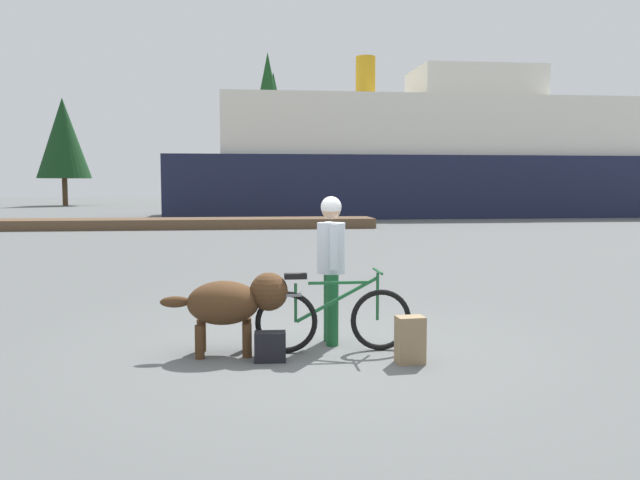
# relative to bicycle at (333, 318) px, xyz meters

# --- Properties ---
(ground_plane) EXTENTS (160.00, 160.00, 0.00)m
(ground_plane) POSITION_rel_bicycle_xyz_m (-0.20, 0.05, -0.37)
(ground_plane) COLOR #595B5B
(bicycle) EXTENTS (1.71, 0.44, 0.89)m
(bicycle) POSITION_rel_bicycle_xyz_m (0.00, 0.00, 0.00)
(bicycle) COLOR black
(bicycle) RESTS_ON ground_plane
(person_cyclist) EXTENTS (0.32, 0.53, 1.68)m
(person_cyclist) POSITION_rel_bicycle_xyz_m (0.03, 0.38, 0.64)
(person_cyclist) COLOR #19592D
(person_cyclist) RESTS_ON ground_plane
(dog) EXTENTS (1.36, 0.55, 0.88)m
(dog) POSITION_rel_bicycle_xyz_m (-1.06, 0.03, 0.20)
(dog) COLOR #472D19
(dog) RESTS_ON ground_plane
(backpack) EXTENTS (0.29, 0.22, 0.48)m
(backpack) POSITION_rel_bicycle_xyz_m (0.72, -0.54, -0.13)
(backpack) COLOR #8C7251
(backpack) RESTS_ON ground_plane
(handbag_pannier) EXTENTS (0.33, 0.20, 0.31)m
(handbag_pannier) POSITION_rel_bicycle_xyz_m (-0.69, -0.31, -0.22)
(handbag_pannier) COLOR black
(handbag_pannier) RESTS_ON ground_plane
(dock_pier) EXTENTS (15.66, 2.15, 0.40)m
(dock_pier) POSITION_rel_bicycle_xyz_m (-3.39, 20.15, -0.17)
(dock_pier) COLOR brown
(dock_pier) RESTS_ON ground_plane
(ferry_boat) EXTENTS (28.52, 8.12, 8.89)m
(ferry_boat) POSITION_rel_bicycle_xyz_m (9.50, 29.59, 2.77)
(ferry_boat) COLOR #191E38
(ferry_boat) RESTS_ON ground_plane
(pine_tree_far_left) EXTENTS (4.32, 4.32, 8.80)m
(pine_tree_far_left) POSITION_rel_bicycle_xyz_m (-15.45, 48.93, 5.14)
(pine_tree_far_left) COLOR #4C331E
(pine_tree_far_left) RESTS_ON ground_plane
(pine_tree_center) EXTENTS (3.91, 3.91, 12.71)m
(pine_tree_center) POSITION_rel_bicycle_xyz_m (1.25, 48.43, 7.52)
(pine_tree_center) COLOR #4C331E
(pine_tree_center) RESTS_ON ground_plane
(pine_tree_far_right) EXTENTS (3.93, 3.93, 9.63)m
(pine_tree_far_right) POSITION_rel_bicycle_xyz_m (16.92, 49.31, 5.96)
(pine_tree_far_right) COLOR #4C331E
(pine_tree_far_right) RESTS_ON ground_plane
(pine_tree_mid_back) EXTENTS (4.24, 4.24, 12.15)m
(pine_tree_mid_back) POSITION_rel_bicycle_xyz_m (2.01, 54.65, 6.76)
(pine_tree_mid_back) COLOR #4C331E
(pine_tree_mid_back) RESTS_ON ground_plane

